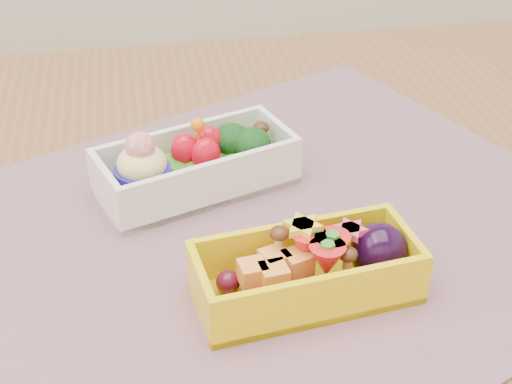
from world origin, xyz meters
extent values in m
cube|color=brown|center=(0.00, 0.00, 0.73)|extent=(1.20, 0.80, 0.04)
cube|color=#9D6C74|center=(0.00, 0.02, 0.75)|extent=(0.63, 0.57, 0.00)
cube|color=white|center=(-0.03, 0.09, 0.77)|extent=(0.17, 0.11, 0.04)
ellipsoid|color=#55A321|center=(-0.03, 0.09, 0.77)|extent=(0.15, 0.10, 0.02)
cylinder|color=#2416A7|center=(-0.07, 0.07, 0.77)|extent=(0.04, 0.04, 0.03)
sphere|color=red|center=(-0.07, 0.07, 0.81)|extent=(0.02, 0.02, 0.02)
ellipsoid|color=red|center=(-0.04, 0.10, 0.79)|extent=(0.02, 0.02, 0.03)
ellipsoid|color=red|center=(-0.02, 0.09, 0.79)|extent=(0.02, 0.02, 0.03)
ellipsoid|color=red|center=(-0.02, 0.10, 0.79)|extent=(0.02, 0.02, 0.03)
sphere|color=orange|center=(-0.03, 0.09, 0.81)|extent=(0.01, 0.01, 0.01)
ellipsoid|color=black|center=(0.00, 0.11, 0.79)|extent=(0.03, 0.03, 0.03)
ellipsoid|color=black|center=(0.02, 0.10, 0.79)|extent=(0.03, 0.03, 0.03)
ellipsoid|color=#3F2111|center=(0.03, 0.12, 0.79)|extent=(0.01, 0.01, 0.01)
cube|color=yellow|center=(0.03, -0.05, 0.77)|extent=(0.15, 0.08, 0.04)
ellipsoid|color=#4B0E1F|center=(0.00, -0.06, 0.77)|extent=(0.08, 0.05, 0.02)
cube|color=orange|center=(0.01, -0.05, 0.78)|extent=(0.04, 0.04, 0.02)
cone|color=red|center=(0.03, -0.04, 0.79)|extent=(0.03, 0.03, 0.02)
cone|color=red|center=(0.04, -0.05, 0.79)|extent=(0.03, 0.03, 0.02)
cone|color=red|center=(0.04, -0.06, 0.79)|extent=(0.03, 0.03, 0.02)
cylinder|color=yellow|center=(0.03, -0.04, 0.80)|extent=(0.03, 0.03, 0.01)
cylinder|color=#E53F5B|center=(0.06, -0.04, 0.79)|extent=(0.02, 0.02, 0.01)
ellipsoid|color=#3F2111|center=(0.01, -0.04, 0.78)|extent=(0.01, 0.01, 0.01)
ellipsoid|color=#3F2111|center=(0.05, -0.06, 0.78)|extent=(0.01, 0.01, 0.01)
ellipsoid|color=black|center=(0.08, -0.04, 0.78)|extent=(0.04, 0.04, 0.04)
camera|label=1|loc=(-0.07, -0.42, 1.09)|focal=53.82mm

